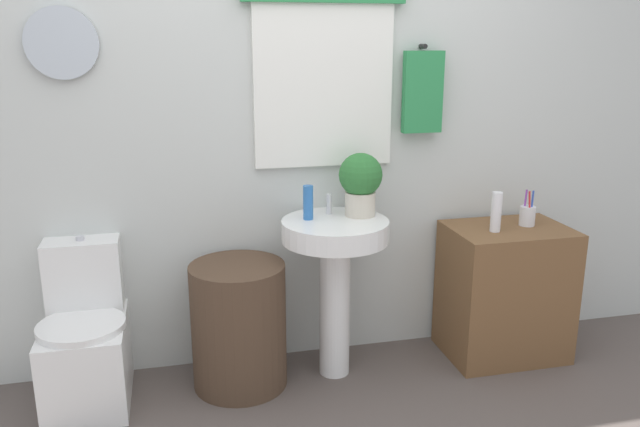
{
  "coord_description": "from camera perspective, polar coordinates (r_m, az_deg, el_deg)",
  "views": [
    {
      "loc": [
        -0.57,
        -1.95,
        1.63
      ],
      "look_at": [
        0.08,
        0.8,
        0.85
      ],
      "focal_mm": 35.71,
      "sensor_mm": 36.0,
      "label": 1
    }
  ],
  "objects": [
    {
      "name": "lotion_bottle",
      "position": [
        3.27,
        15.51,
        0.14
      ],
      "size": [
        0.05,
        0.05,
        0.2
      ],
      "primitive_type": "cylinder",
      "color": "white",
      "rests_on": "wooden_cabinet"
    },
    {
      "name": "toilet",
      "position": [
        3.16,
        -20.21,
        -10.72
      ],
      "size": [
        0.38,
        0.51,
        0.75
      ],
      "color": "white",
      "rests_on": "ground_plane"
    },
    {
      "name": "wooden_cabinet",
      "position": [
        3.49,
        16.21,
        -6.72
      ],
      "size": [
        0.61,
        0.44,
        0.7
      ],
      "primitive_type": "cube",
      "color": "brown",
      "rests_on": "ground_plane"
    },
    {
      "name": "faucet",
      "position": [
        3.11,
        0.82,
        0.86
      ],
      "size": [
        0.03,
        0.03,
        0.1
      ],
      "primitive_type": "cylinder",
      "color": "silver",
      "rests_on": "pedestal_sink"
    },
    {
      "name": "pedestal_sink",
      "position": [
        3.07,
        1.35,
        -4.19
      ],
      "size": [
        0.51,
        0.51,
        0.8
      ],
      "color": "white",
      "rests_on": "ground_plane"
    },
    {
      "name": "laundry_hamper",
      "position": [
        3.1,
        -7.28,
        -9.92
      ],
      "size": [
        0.45,
        0.45,
        0.61
      ],
      "primitive_type": "cylinder",
      "color": "#4C3828",
      "rests_on": "ground_plane"
    },
    {
      "name": "potted_plant",
      "position": [
        3.06,
        3.65,
        2.92
      ],
      "size": [
        0.21,
        0.21,
        0.31
      ],
      "color": "beige",
      "rests_on": "pedestal_sink"
    },
    {
      "name": "soap_bottle",
      "position": [
        3.01,
        -1.07,
        0.99
      ],
      "size": [
        0.05,
        0.05,
        0.16
      ],
      "primitive_type": "cylinder",
      "color": "#2D6BB7",
      "rests_on": "pedestal_sink"
    },
    {
      "name": "toothbrush_cup",
      "position": [
        3.44,
        18.09,
        -0.15
      ],
      "size": [
        0.08,
        0.08,
        0.19
      ],
      "color": "silver",
      "rests_on": "wooden_cabinet"
    },
    {
      "name": "back_wall",
      "position": [
        3.16,
        -2.85,
        9.53
      ],
      "size": [
        4.4,
        0.18,
        2.6
      ],
      "color": "silver",
      "rests_on": "ground_plane"
    }
  ]
}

